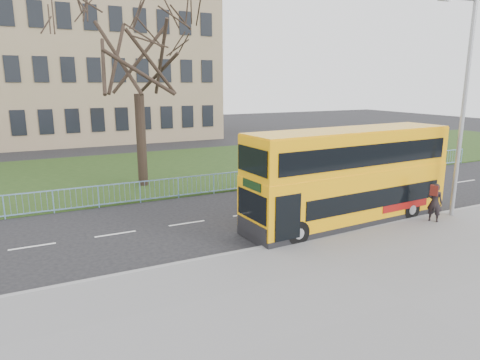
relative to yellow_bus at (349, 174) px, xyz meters
name	(u,v)px	position (x,y,z in m)	size (l,w,h in m)	color
ground	(277,230)	(-3.17, 0.51, -2.13)	(120.00, 120.00, 0.00)	black
pavement	(407,304)	(-3.17, -6.24, -2.07)	(80.00, 10.50, 0.12)	slate
kerb	(299,241)	(-3.17, -1.04, -2.06)	(80.00, 0.20, 0.14)	gray
grass_verge	(171,168)	(-3.17, 14.81, -2.09)	(80.00, 15.40, 0.08)	#1C3212
guard_railing	(214,184)	(-3.17, 7.11, -1.58)	(40.00, 0.12, 1.10)	#7CAADD
bare_tree	(138,75)	(-6.17, 10.51, 4.14)	(8.68, 8.68, 12.39)	black
civic_building	(61,71)	(-8.17, 35.51, 4.87)	(30.00, 15.00, 14.00)	#8A7857
yellow_bus	(349,174)	(0.00, 0.00, 0.00)	(9.60, 2.76, 3.98)	#FFAA0A
pedestrian	(435,202)	(3.23, -1.72, -1.19)	(0.60, 0.40, 1.65)	black
street_lamp	(462,102)	(4.57, -1.47, 2.95)	(1.92, 0.43, 9.05)	#92959A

